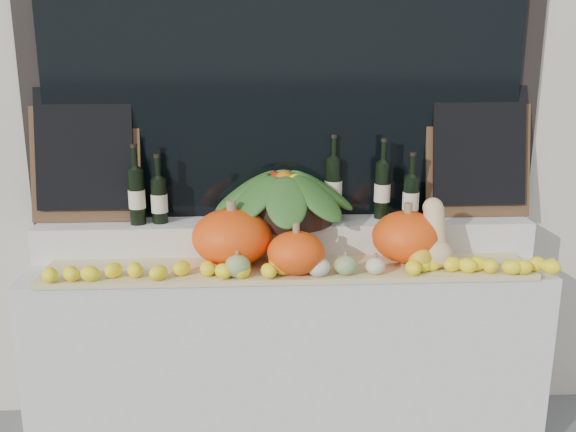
{
  "coord_description": "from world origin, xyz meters",
  "views": [
    {
      "loc": [
        -0.14,
        -1.22,
        1.84
      ],
      "look_at": [
        0.0,
        1.45,
        1.12
      ],
      "focal_mm": 40.0,
      "sensor_mm": 36.0,
      "label": 1
    }
  ],
  "objects_px": {
    "wine_bottle_tall": "(333,186)",
    "pumpkin_right": "(407,237)",
    "butternut_squash": "(435,238)",
    "produce_bowl": "(284,196)",
    "pumpkin_left": "(232,237)"
  },
  "relations": [
    {
      "from": "pumpkin_left",
      "to": "wine_bottle_tall",
      "type": "relative_size",
      "value": 0.9
    },
    {
      "from": "pumpkin_right",
      "to": "wine_bottle_tall",
      "type": "xyz_separation_m",
      "value": [
        -0.29,
        0.3,
        0.17
      ]
    },
    {
      "from": "butternut_squash",
      "to": "wine_bottle_tall",
      "type": "relative_size",
      "value": 0.74
    },
    {
      "from": "pumpkin_left",
      "to": "produce_bowl",
      "type": "height_order",
      "value": "produce_bowl"
    },
    {
      "from": "pumpkin_right",
      "to": "butternut_squash",
      "type": "bearing_deg",
      "value": -29.04
    },
    {
      "from": "pumpkin_left",
      "to": "wine_bottle_tall",
      "type": "distance_m",
      "value": 0.58
    },
    {
      "from": "pumpkin_right",
      "to": "wine_bottle_tall",
      "type": "height_order",
      "value": "wine_bottle_tall"
    },
    {
      "from": "wine_bottle_tall",
      "to": "pumpkin_right",
      "type": "bearing_deg",
      "value": -45.24
    },
    {
      "from": "pumpkin_left",
      "to": "butternut_squash",
      "type": "bearing_deg",
      "value": -4.13
    },
    {
      "from": "produce_bowl",
      "to": "wine_bottle_tall",
      "type": "height_order",
      "value": "wine_bottle_tall"
    },
    {
      "from": "butternut_squash",
      "to": "produce_bowl",
      "type": "bearing_deg",
      "value": 157.31
    },
    {
      "from": "butternut_squash",
      "to": "produce_bowl",
      "type": "distance_m",
      "value": 0.71
    },
    {
      "from": "pumpkin_left",
      "to": "butternut_squash",
      "type": "relative_size",
      "value": 1.22
    },
    {
      "from": "pumpkin_left",
      "to": "pumpkin_right",
      "type": "height_order",
      "value": "pumpkin_left"
    },
    {
      "from": "pumpkin_left",
      "to": "butternut_squash",
      "type": "xyz_separation_m",
      "value": [
        0.88,
        -0.06,
        0.0
      ]
    }
  ]
}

